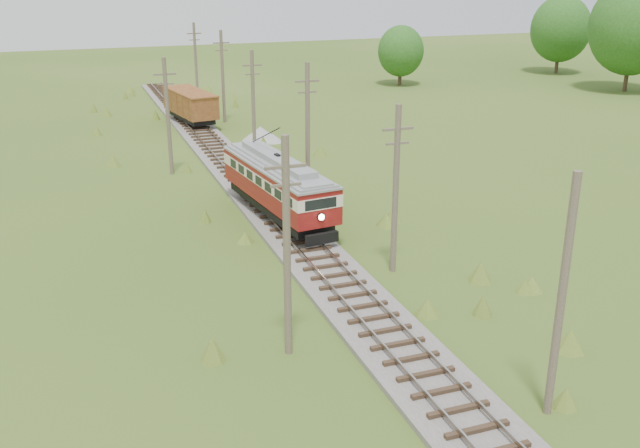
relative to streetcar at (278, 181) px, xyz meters
name	(u,v)px	position (x,y,z in m)	size (l,w,h in m)	color
railbed_main	(251,187)	(0.00, 6.74, -2.33)	(3.60, 96.00, 0.57)	#605B54
streetcar	(278,181)	(0.00, 0.00, 0.00)	(4.06, 11.87, 5.37)	black
gondola	(190,104)	(0.00, 29.32, -0.45)	(4.12, 8.80, 2.81)	black
gravel_pile	(262,134)	(4.79, 20.80, -1.94)	(3.42, 3.63, 1.24)	gray
utility_pole_r_1	(561,299)	(3.10, -22.26, 1.87)	(0.30, 0.30, 8.80)	brown
utility_pole_r_2	(396,189)	(3.30, -9.26, 1.90)	(1.60, 0.30, 8.60)	brown
utility_pole_r_3	(308,130)	(3.20, 3.74, 2.10)	(1.60, 0.30, 9.00)	brown
utility_pole_r_4	(253,101)	(3.00, 16.74, 1.80)	(1.60, 0.30, 8.40)	brown
utility_pole_r_5	(223,76)	(3.40, 29.74, 2.05)	(1.60, 0.30, 8.90)	brown
utility_pole_r_6	(196,61)	(3.20, 42.74, 1.95)	(1.60, 0.30, 8.70)	brown
utility_pole_l_a	(287,247)	(-4.20, -15.26, 2.10)	(1.60, 0.30, 9.00)	brown
utility_pole_l_b	(168,115)	(-4.50, 12.74, 1.90)	(1.60, 0.30, 8.60)	brown
tree_right_4	(634,27)	(54.00, 30.74, 5.22)	(10.50, 10.50, 13.53)	#38281C
tree_right_5	(561,29)	(56.00, 46.74, 3.67)	(8.40, 8.40, 10.82)	#38281C
tree_mid_b	(401,51)	(30.00, 44.74, 1.81)	(5.88, 5.88, 7.57)	#38281C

